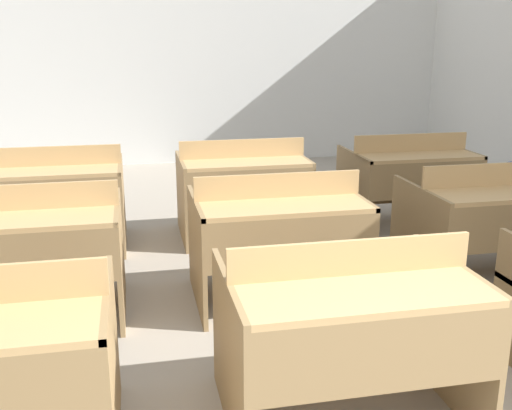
# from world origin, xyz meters

# --- Properties ---
(wall_back) EXTENTS (6.75, 0.06, 2.89)m
(wall_back) POSITION_xyz_m (0.00, 7.29, 1.44)
(wall_back) COLOR silver
(wall_back) RESTS_ON ground_plane
(bench_front_center) EXTENTS (1.07, 0.82, 0.85)m
(bench_front_center) POSITION_xyz_m (-0.17, 1.26, 0.46)
(bench_front_center) COLOR #94754B
(bench_front_center) RESTS_ON ground_plane
(bench_second_left) EXTENTS (1.07, 0.82, 0.85)m
(bench_second_left) POSITION_xyz_m (-1.67, 2.60, 0.46)
(bench_second_left) COLOR #95764C
(bench_second_left) RESTS_ON ground_plane
(bench_second_center) EXTENTS (1.07, 0.82, 0.85)m
(bench_second_center) POSITION_xyz_m (-0.16, 2.57, 0.46)
(bench_second_center) COLOR #93754A
(bench_second_center) RESTS_ON ground_plane
(bench_second_right) EXTENTS (1.07, 0.82, 0.85)m
(bench_second_right) POSITION_xyz_m (1.37, 2.58, 0.46)
(bench_second_right) COLOR #93744A
(bench_second_right) RESTS_ON ground_plane
(bench_third_left) EXTENTS (1.07, 0.82, 0.85)m
(bench_third_left) POSITION_xyz_m (-1.67, 3.89, 0.46)
(bench_third_left) COLOR #97784E
(bench_third_left) RESTS_ON ground_plane
(bench_third_center) EXTENTS (1.07, 0.82, 0.85)m
(bench_third_center) POSITION_xyz_m (-0.13, 3.92, 0.46)
(bench_third_center) COLOR #97784E
(bench_third_center) RESTS_ON ground_plane
(bench_third_right) EXTENTS (1.07, 0.82, 0.85)m
(bench_third_right) POSITION_xyz_m (1.39, 3.91, 0.46)
(bench_third_right) COLOR #93754B
(bench_third_right) RESTS_ON ground_plane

